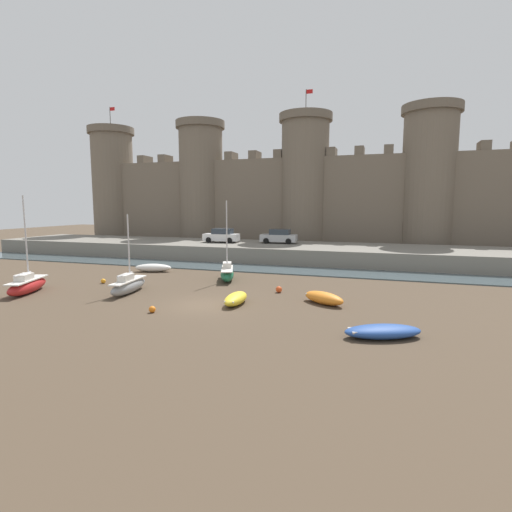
{
  "coord_description": "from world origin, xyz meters",
  "views": [
    {
      "loc": [
        10.39,
        -21.4,
        6.03
      ],
      "look_at": [
        1.86,
        4.73,
        2.5
      ],
      "focal_mm": 28.0,
      "sensor_mm": 36.0,
      "label": 1
    }
  ],
  "objects": [
    {
      "name": "ground_plane",
      "position": [
        0.0,
        0.0,
        0.0
      ],
      "size": [
        160.0,
        160.0,
        0.0
      ],
      "primitive_type": "plane",
      "color": "#4C3D2D"
    },
    {
      "name": "water_channel",
      "position": [
        0.0,
        14.08,
        0.05
      ],
      "size": [
        80.0,
        4.5,
        0.1
      ],
      "primitive_type": "cube",
      "color": "#47565B",
      "rests_on": "ground"
    },
    {
      "name": "quay_road",
      "position": [
        0.0,
        21.33,
        0.84
      ],
      "size": [
        71.78,
        10.0,
        1.68
      ],
      "primitive_type": "cube",
      "color": "slate",
      "rests_on": "ground"
    },
    {
      "name": "castle",
      "position": [
        -0.0,
        31.0,
        7.87
      ],
      "size": [
        66.6,
        6.82,
        20.63
      ],
      "color": "#706354",
      "rests_on": "ground"
    },
    {
      "name": "rowboat_foreground_centre",
      "position": [
        1.84,
        0.82,
        0.37
      ],
      "size": [
        1.19,
        2.94,
        0.7
      ],
      "color": "yellow",
      "rests_on": "ground"
    },
    {
      "name": "sailboat_midflat_centre",
      "position": [
        -6.27,
        1.42,
        0.57
      ],
      "size": [
        1.49,
        4.44,
        5.4
      ],
      "color": "gray",
      "rests_on": "ground"
    },
    {
      "name": "rowboat_foreground_right",
      "position": [
        6.92,
        2.59,
        0.39
      ],
      "size": [
        3.08,
        2.58,
        0.74
      ],
      "color": "orange",
      "rests_on": "ground"
    },
    {
      "name": "sailboat_midflat_left",
      "position": [
        -12.86,
        -0.75,
        0.59
      ],
      "size": [
        2.54,
        4.56,
        6.67
      ],
      "color": "red",
      "rests_on": "ground"
    },
    {
      "name": "rowboat_midflat_right",
      "position": [
        -9.56,
        9.64,
        0.38
      ],
      "size": [
        3.49,
        1.94,
        0.73
      ],
      "color": "silver",
      "rests_on": "ground"
    },
    {
      "name": "sailboat_near_channel_right",
      "position": [
        -1.62,
        7.9,
        0.6
      ],
      "size": [
        2.43,
        4.17,
        6.37
      ],
      "color": "#1E6B47",
      "rests_on": "ground"
    },
    {
      "name": "rowboat_foreground_left",
      "position": [
        10.43,
        -2.89,
        0.32
      ],
      "size": [
        3.83,
        2.69,
        0.6
      ],
      "color": "#234793",
      "rests_on": "ground"
    },
    {
      "name": "mooring_buoy_mid_mud",
      "position": [
        -1.96,
        -2.42,
        0.19
      ],
      "size": [
        0.38,
        0.38,
        0.38
      ],
      "primitive_type": "sphere",
      "color": "orange",
      "rests_on": "ground"
    },
    {
      "name": "mooring_buoy_near_channel",
      "position": [
        3.5,
        4.81,
        0.22
      ],
      "size": [
        0.44,
        0.44,
        0.44
      ],
      "primitive_type": "sphere",
      "color": "#E04C1E",
      "rests_on": "ground"
    },
    {
      "name": "mooring_buoy_off_centre",
      "position": [
        -10.25,
        3.74,
        0.19
      ],
      "size": [
        0.37,
        0.37,
        0.37
      ],
      "primitive_type": "sphere",
      "color": "orange",
      "rests_on": "ground"
    },
    {
      "name": "car_quay_centre_west",
      "position": [
        -7.86,
        21.55,
        2.45
      ],
      "size": [
        4.2,
        2.09,
        1.62
      ],
      "color": "silver",
      "rests_on": "quay_road"
    },
    {
      "name": "car_quay_east",
      "position": [
        -1.2,
        22.54,
        2.45
      ],
      "size": [
        4.2,
        2.09,
        1.62
      ],
      "color": "#B2B5B7",
      "rests_on": "quay_road"
    }
  ]
}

